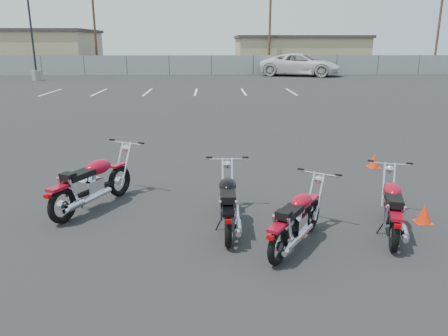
{
  "coord_description": "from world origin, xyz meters",
  "views": [
    {
      "loc": [
        -0.04,
        -7.56,
        3.01
      ],
      "look_at": [
        0.2,
        0.6,
        0.65
      ],
      "focal_mm": 35.0,
      "sensor_mm": 36.0,
      "label": 1
    }
  ],
  "objects_px": {
    "motorcycle_front_red": "(93,183)",
    "motorcycle_second_black": "(228,203)",
    "white_van": "(301,58)",
    "motorcycle_third_red": "(297,219)",
    "motorcycle_rear_red": "(392,208)"
  },
  "relations": [
    {
      "from": "motorcycle_third_red",
      "to": "white_van",
      "type": "height_order",
      "value": "white_van"
    },
    {
      "from": "motorcycle_front_red",
      "to": "motorcycle_second_black",
      "type": "height_order",
      "value": "motorcycle_front_red"
    },
    {
      "from": "motorcycle_front_red",
      "to": "white_van",
      "type": "height_order",
      "value": "white_van"
    },
    {
      "from": "motorcycle_second_black",
      "to": "white_van",
      "type": "bearing_deg",
      "value": 76.86
    },
    {
      "from": "motorcycle_front_red",
      "to": "white_van",
      "type": "xyz_separation_m",
      "value": [
        10.41,
        33.01,
        1.09
      ]
    },
    {
      "from": "motorcycle_front_red",
      "to": "white_van",
      "type": "relative_size",
      "value": 0.26
    },
    {
      "from": "motorcycle_second_black",
      "to": "white_van",
      "type": "xyz_separation_m",
      "value": [
        7.94,
        33.99,
        1.13
      ]
    },
    {
      "from": "motorcycle_front_red",
      "to": "motorcycle_rear_red",
      "type": "bearing_deg",
      "value": -13.79
    },
    {
      "from": "motorcycle_third_red",
      "to": "motorcycle_front_red",
      "type": "bearing_deg",
      "value": 154.29
    },
    {
      "from": "motorcycle_front_red",
      "to": "motorcycle_second_black",
      "type": "xyz_separation_m",
      "value": [
        2.48,
        -0.98,
        -0.05
      ]
    },
    {
      "from": "motorcycle_front_red",
      "to": "white_van",
      "type": "bearing_deg",
      "value": 72.49
    },
    {
      "from": "white_van",
      "to": "motorcycle_front_red",
      "type": "bearing_deg",
      "value": -178.58
    },
    {
      "from": "motorcycle_front_red",
      "to": "motorcycle_third_red",
      "type": "bearing_deg",
      "value": -25.71
    },
    {
      "from": "motorcycle_second_black",
      "to": "white_van",
      "type": "distance_m",
      "value": 34.92
    },
    {
      "from": "motorcycle_rear_red",
      "to": "white_van",
      "type": "xyz_separation_m",
      "value": [
        5.3,
        34.27,
        1.14
      ]
    }
  ]
}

